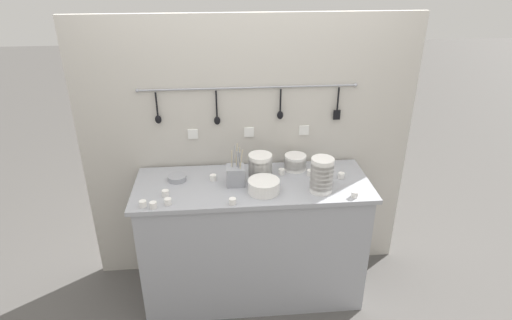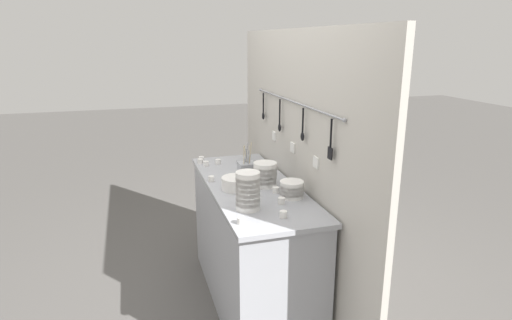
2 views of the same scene
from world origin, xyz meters
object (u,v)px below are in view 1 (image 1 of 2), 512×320
(cup_beside_plates, at_px, (165,193))
(cup_centre, at_px, (168,202))
(cup_mid_row, at_px, (341,176))
(cup_edge_near, at_px, (213,178))
(plate_stack, at_px, (264,186))
(steel_mixing_bowl, at_px, (177,178))
(cup_back_right, at_px, (310,173))
(cup_by_caddy, at_px, (143,204))
(bowl_stack_tall_left, at_px, (260,166))
(cup_edge_far, at_px, (355,194))
(cup_back_left, at_px, (282,172))
(bowl_stack_wide_centre, at_px, (295,162))
(cutlery_caddy, at_px, (236,175))
(cup_front_right, at_px, (233,201))
(bowl_stack_nested_right, at_px, (322,175))
(cup_front_left, at_px, (153,205))

(cup_beside_plates, xyz_separation_m, cup_centre, (0.03, -0.10, 0.00))
(cup_mid_row, distance_m, cup_centre, 1.18)
(cup_beside_plates, relative_size, cup_edge_near, 1.00)
(plate_stack, distance_m, steel_mixing_bowl, 0.61)
(cup_back_right, bearing_deg, cup_by_caddy, -164.19)
(bowl_stack_tall_left, height_order, steel_mixing_bowl, bowl_stack_tall_left)
(cup_by_caddy, height_order, cup_edge_far, same)
(bowl_stack_tall_left, bearing_deg, steel_mixing_bowl, 179.51)
(plate_stack, xyz_separation_m, cup_back_left, (0.15, 0.23, -0.02))
(cup_by_caddy, xyz_separation_m, cup_centre, (0.15, 0.01, 0.00))
(bowl_stack_wide_centre, bearing_deg, cup_back_left, -146.55)
(bowl_stack_wide_centre, relative_size, cup_mid_row, 3.47)
(steel_mixing_bowl, relative_size, cup_edge_far, 2.83)
(bowl_stack_tall_left, relative_size, cup_edge_near, 3.81)
(bowl_stack_wide_centre, bearing_deg, cutlery_caddy, -157.76)
(cup_back_right, xyz_separation_m, cup_front_right, (-0.56, -0.33, 0.00))
(cup_beside_plates, bearing_deg, cup_edge_far, -5.79)
(cup_mid_row, xyz_separation_m, cup_centre, (-1.16, -0.24, 0.00))
(bowl_stack_nested_right, relative_size, cup_edge_near, 5.27)
(cup_back_right, xyz_separation_m, cup_by_caddy, (-1.10, -0.31, 0.00))
(cup_edge_near, bearing_deg, cup_back_left, 5.13)
(cup_mid_row, height_order, cup_centre, same)
(cup_front_left, height_order, cup_centre, same)
(steel_mixing_bowl, relative_size, cup_centre, 2.83)
(cup_edge_far, bearing_deg, cup_front_right, -178.80)
(bowl_stack_nested_right, bearing_deg, cup_edge_near, 163.18)
(bowl_stack_wide_centre, xyz_separation_m, plate_stack, (-0.26, -0.30, -0.01))
(cup_back_left, relative_size, cup_edge_near, 1.00)
(cup_mid_row, relative_size, cup_beside_plates, 1.00)
(plate_stack, relative_size, cup_front_left, 4.64)
(cup_back_left, bearing_deg, cup_mid_row, -13.17)
(bowl_stack_wide_centre, bearing_deg, cup_by_caddy, -157.73)
(plate_stack, height_order, cup_by_caddy, plate_stack)
(cup_by_caddy, height_order, cup_centre, same)
(steel_mixing_bowl, relative_size, cup_by_caddy, 2.83)
(bowl_stack_nested_right, height_order, steel_mixing_bowl, bowl_stack_nested_right)
(bowl_stack_nested_right, xyz_separation_m, cup_front_left, (-1.06, -0.11, -0.10))
(bowl_stack_tall_left, relative_size, steel_mixing_bowl, 1.34)
(steel_mixing_bowl, bearing_deg, cup_front_left, -108.94)
(cup_back_left, distance_m, cup_front_right, 0.51)
(cup_front_right, height_order, cup_edge_near, same)
(cup_back_left, distance_m, cup_edge_far, 0.54)
(steel_mixing_bowl, bearing_deg, bowl_stack_nested_right, -13.90)
(bowl_stack_nested_right, relative_size, cup_centre, 5.27)
(steel_mixing_bowl, distance_m, cup_front_right, 0.50)
(bowl_stack_tall_left, distance_m, plate_stack, 0.21)
(cutlery_caddy, xyz_separation_m, cup_by_caddy, (-0.58, -0.24, -0.05))
(bowl_stack_nested_right, height_order, cup_beside_plates, bowl_stack_nested_right)
(cup_edge_far, relative_size, cup_edge_near, 1.00)
(cup_back_left, relative_size, cup_back_right, 1.00)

